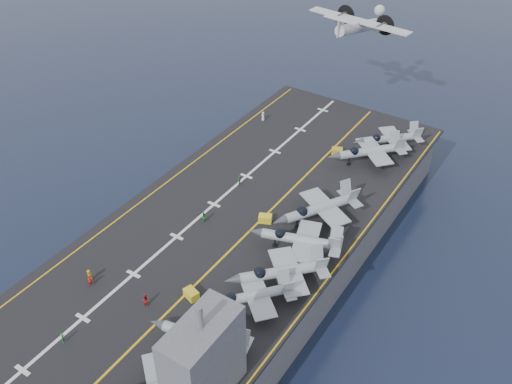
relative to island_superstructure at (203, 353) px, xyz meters
The scene contains 26 objects.
ground 38.02m from the island_superstructure, 116.57° to the left, with size 500.00×500.00×0.00m, color #142135.
hull 35.94m from the island_superstructure, 116.57° to the left, with size 36.00×90.00×10.00m, color #56595E.
flight_deck 34.41m from the island_superstructure, 116.57° to the left, with size 38.00×92.00×0.40m, color black.
foul_line 33.17m from the island_superstructure, 111.80° to the left, with size 0.35×90.00×0.02m, color gold.
landing_centerline 37.38m from the island_superstructure, 124.99° to the left, with size 0.50×90.00×0.02m, color silver.
deck_edge_port 44.50m from the island_superstructure, 136.85° to the left, with size 0.25×90.00×0.02m, color gold.
deck_edge_stbd 31.12m from the island_superstructure, 83.35° to the left, with size 0.25×90.00×0.02m, color gold.
island_superstructure is the anchor object (origin of this frame).
fighter_jet_1 8.09m from the island_superstructure, 128.32° to the left, with size 15.26×11.74×4.75m, color #9BA2AC, non-canonical shape.
fighter_jet_2 15.42m from the island_superstructure, 101.07° to the left, with size 15.51×15.98×4.65m, color #9FA8B0, non-canonical shape.
fighter_jet_3 20.94m from the island_superstructure, 94.44° to the left, with size 17.53×17.67×5.19m, color #A0AAB2, non-canonical shape.
fighter_jet_4 28.39m from the island_superstructure, 95.80° to the left, with size 16.79×13.70×5.04m, color gray, non-canonical shape.
fighter_jet_5 36.66m from the island_superstructure, 96.17° to the left, with size 16.72×18.59×5.38m, color gray, non-canonical shape.
fighter_jet_7 56.99m from the island_superstructure, 94.22° to the left, with size 17.32×17.66×5.16m, color gray, non-canonical shape.
fighter_jet_8 63.62m from the island_superstructure, 92.48° to the left, with size 16.19×16.10×4.76m, color #929BA2, non-canonical shape.
tow_cart_a 17.03m from the island_superstructure, 134.66° to the left, with size 2.49×2.00×1.30m, color gold, non-canonical shape.
tow_cart_b 33.59m from the island_superstructure, 109.88° to the left, with size 2.52×2.16×1.28m, color yellow, non-canonical shape.
tow_cart_c 57.26m from the island_superstructure, 100.68° to the left, with size 2.44×2.08×1.24m, color gold, non-canonical shape.
crew_0 26.82m from the island_superstructure, 167.44° to the left, with size 1.44×1.39×2.00m, color #CB920F.
crew_1 25.98m from the island_superstructure, 168.57° to the left, with size 1.35×1.21×1.88m, color #B21919.
crew_2 32.87m from the island_superstructure, 127.80° to the left, with size 1.25×1.36×1.88m, color #218E38.
crew_4 43.20m from the island_superstructure, 119.00° to the left, with size 0.83×1.14×1.76m, color #268C33.
crew_5 66.34m from the island_superstructure, 116.57° to the left, with size 1.45×1.40×2.02m, color silver.
crew_6 21.51m from the island_superstructure, 168.28° to the right, with size 0.88×1.11×1.62m, color #268C33.
crew_7 18.02m from the island_superstructure, 156.96° to the left, with size 1.33×1.28×1.85m, color #B21919.
transport_plane 87.52m from the island_superstructure, 103.93° to the left, with size 26.54×19.66×5.84m, color silver, non-canonical shape.
Camera 1 is at (42.03, -60.55, 70.51)m, focal length 40.00 mm.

